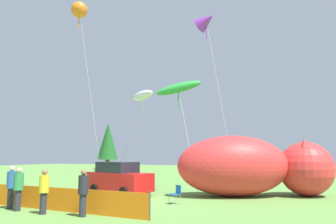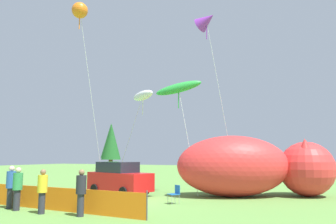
{
  "view_description": "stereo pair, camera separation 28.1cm",
  "coord_description": "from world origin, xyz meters",
  "px_view_note": "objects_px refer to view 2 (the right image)",
  "views": [
    {
      "loc": [
        8.76,
        -14.55,
        2.32
      ],
      "look_at": [
        0.62,
        3.53,
        4.97
      ],
      "focal_mm": 35.0,
      "sensor_mm": 36.0,
      "label": 1
    },
    {
      "loc": [
        9.02,
        -14.43,
        2.32
      ],
      "look_at": [
        0.62,
        3.53,
        4.97
      ],
      "focal_mm": 35.0,
      "sensor_mm": 36.0,
      "label": 2
    }
  ],
  "objects_px": {
    "spectator_in_blue_shirt": "(81,191)",
    "kite_purple_delta": "(207,21)",
    "inflatable_cat": "(252,168)",
    "kite_white_ghost": "(143,96)",
    "kite_green_fish": "(179,88)",
    "parked_car": "(119,178)",
    "kite_orange_flower": "(80,11)",
    "folding_chair": "(175,193)",
    "spectator_in_green_shirt": "(18,187)",
    "spectator_in_red_shirt": "(11,185)",
    "spectator_in_yellow_shirt": "(42,189)"
  },
  "relations": [
    {
      "from": "spectator_in_yellow_shirt",
      "to": "kite_white_ghost",
      "type": "relative_size",
      "value": 0.27
    },
    {
      "from": "inflatable_cat",
      "to": "spectator_in_green_shirt",
      "type": "relative_size",
      "value": 4.99
    },
    {
      "from": "spectator_in_blue_shirt",
      "to": "kite_orange_flower",
      "type": "bearing_deg",
      "value": 133.0
    },
    {
      "from": "folding_chair",
      "to": "spectator_in_blue_shirt",
      "type": "distance_m",
      "value": 5.04
    },
    {
      "from": "kite_orange_flower",
      "to": "spectator_in_red_shirt",
      "type": "bearing_deg",
      "value": -76.66
    },
    {
      "from": "spectator_in_red_shirt",
      "to": "kite_purple_delta",
      "type": "height_order",
      "value": "kite_purple_delta"
    },
    {
      "from": "kite_white_ghost",
      "to": "kite_purple_delta",
      "type": "xyz_separation_m",
      "value": [
        3.99,
        1.48,
        5.03
      ]
    },
    {
      "from": "folding_chair",
      "to": "kite_orange_flower",
      "type": "height_order",
      "value": "kite_orange_flower"
    },
    {
      "from": "kite_green_fish",
      "to": "kite_white_ghost",
      "type": "bearing_deg",
      "value": -176.1
    },
    {
      "from": "parked_car",
      "to": "spectator_in_red_shirt",
      "type": "height_order",
      "value": "parked_car"
    },
    {
      "from": "parked_car",
      "to": "kite_orange_flower",
      "type": "height_order",
      "value": "kite_orange_flower"
    },
    {
      "from": "kite_green_fish",
      "to": "kite_orange_flower",
      "type": "height_order",
      "value": "kite_orange_flower"
    },
    {
      "from": "kite_purple_delta",
      "to": "spectator_in_green_shirt",
      "type": "bearing_deg",
      "value": -119.31
    },
    {
      "from": "inflatable_cat",
      "to": "kite_green_fish",
      "type": "distance_m",
      "value": 6.58
    },
    {
      "from": "inflatable_cat",
      "to": "kite_purple_delta",
      "type": "xyz_separation_m",
      "value": [
        -2.78,
        0.62,
        9.65
      ]
    },
    {
      "from": "inflatable_cat",
      "to": "spectator_in_blue_shirt",
      "type": "xyz_separation_m",
      "value": [
        -4.84,
        -9.03,
        -0.63
      ]
    },
    {
      "from": "spectator_in_green_shirt",
      "to": "parked_car",
      "type": "bearing_deg",
      "value": 83.57
    },
    {
      "from": "folding_chair",
      "to": "spectator_in_blue_shirt",
      "type": "bearing_deg",
      "value": 13.11
    },
    {
      "from": "spectator_in_yellow_shirt",
      "to": "spectator_in_green_shirt",
      "type": "xyz_separation_m",
      "value": [
        -1.59,
        0.15,
        0.03
      ]
    },
    {
      "from": "spectator_in_blue_shirt",
      "to": "kite_purple_delta",
      "type": "xyz_separation_m",
      "value": [
        2.06,
        9.65,
        10.28
      ]
    },
    {
      "from": "kite_green_fish",
      "to": "kite_orange_flower",
      "type": "relative_size",
      "value": 0.58
    },
    {
      "from": "spectator_in_green_shirt",
      "to": "inflatable_cat",
      "type": "bearing_deg",
      "value": 47.83
    },
    {
      "from": "parked_car",
      "to": "folding_chair",
      "type": "relative_size",
      "value": 5.12
    },
    {
      "from": "kite_orange_flower",
      "to": "parked_car",
      "type": "bearing_deg",
      "value": 15.15
    },
    {
      "from": "spectator_in_red_shirt",
      "to": "spectator_in_blue_shirt",
      "type": "relative_size",
      "value": 1.04
    },
    {
      "from": "folding_chair",
      "to": "spectator_in_blue_shirt",
      "type": "height_order",
      "value": "spectator_in_blue_shirt"
    },
    {
      "from": "spectator_in_yellow_shirt",
      "to": "kite_purple_delta",
      "type": "xyz_separation_m",
      "value": [
        3.86,
        9.86,
        10.29
      ]
    },
    {
      "from": "parked_car",
      "to": "kite_white_ghost",
      "type": "bearing_deg",
      "value": 81.26
    },
    {
      "from": "spectator_in_yellow_shirt",
      "to": "kite_purple_delta",
      "type": "relative_size",
      "value": 0.15
    },
    {
      "from": "spectator_in_blue_shirt",
      "to": "kite_purple_delta",
      "type": "height_order",
      "value": "kite_purple_delta"
    },
    {
      "from": "spectator_in_blue_shirt",
      "to": "kite_orange_flower",
      "type": "distance_m",
      "value": 13.51
    },
    {
      "from": "inflatable_cat",
      "to": "spectator_in_red_shirt",
      "type": "height_order",
      "value": "inflatable_cat"
    },
    {
      "from": "kite_green_fish",
      "to": "folding_chair",
      "type": "bearing_deg",
      "value": -69.5
    },
    {
      "from": "spectator_in_blue_shirt",
      "to": "parked_car",
      "type": "bearing_deg",
      "value": 111.69
    },
    {
      "from": "kite_orange_flower",
      "to": "kite_purple_delta",
      "type": "height_order",
      "value": "kite_orange_flower"
    },
    {
      "from": "spectator_in_yellow_shirt",
      "to": "spectator_in_blue_shirt",
      "type": "bearing_deg",
      "value": 6.48
    },
    {
      "from": "parked_car",
      "to": "folding_chair",
      "type": "xyz_separation_m",
      "value": [
        4.59,
        -2.02,
        -0.42
      ]
    },
    {
      "from": "parked_car",
      "to": "spectator_in_blue_shirt",
      "type": "distance_m",
      "value": 7.14
    },
    {
      "from": "kite_white_ghost",
      "to": "kite_purple_delta",
      "type": "height_order",
      "value": "kite_purple_delta"
    },
    {
      "from": "inflatable_cat",
      "to": "kite_orange_flower",
      "type": "height_order",
      "value": "kite_orange_flower"
    },
    {
      "from": "kite_green_fish",
      "to": "spectator_in_blue_shirt",
      "type": "bearing_deg",
      "value": -93.85
    },
    {
      "from": "spectator_in_yellow_shirt",
      "to": "kite_purple_delta",
      "type": "distance_m",
      "value": 14.77
    },
    {
      "from": "inflatable_cat",
      "to": "kite_green_fish",
      "type": "bearing_deg",
      "value": 162.91
    },
    {
      "from": "inflatable_cat",
      "to": "kite_white_ghost",
      "type": "height_order",
      "value": "kite_white_ghost"
    },
    {
      "from": "inflatable_cat",
      "to": "kite_orange_flower",
      "type": "relative_size",
      "value": 0.73
    },
    {
      "from": "spectator_in_green_shirt",
      "to": "kite_orange_flower",
      "type": "bearing_deg",
      "value": 109.34
    },
    {
      "from": "folding_chair",
      "to": "spectator_in_blue_shirt",
      "type": "xyz_separation_m",
      "value": [
        -1.96,
        -4.62,
        0.44
      ]
    },
    {
      "from": "kite_purple_delta",
      "to": "parked_car",
      "type": "bearing_deg",
      "value": -147.29
    },
    {
      "from": "kite_white_ghost",
      "to": "folding_chair",
      "type": "bearing_deg",
      "value": -42.49
    },
    {
      "from": "parked_car",
      "to": "kite_purple_delta",
      "type": "xyz_separation_m",
      "value": [
        4.7,
        3.02,
        10.3
      ]
    }
  ]
}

